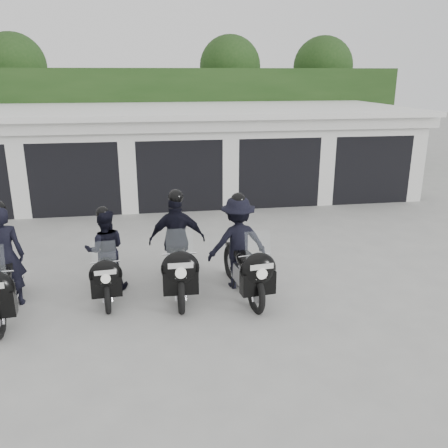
{
  "coord_description": "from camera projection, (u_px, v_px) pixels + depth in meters",
  "views": [
    {
      "loc": [
        -0.93,
        -8.7,
        4.09
      ],
      "look_at": [
        0.58,
        0.72,
        1.05
      ],
      "focal_mm": 38.0,
      "sensor_mm": 36.0,
      "label": 1
    }
  ],
  "objects": [
    {
      "name": "police_bike_c",
      "position": [
        178.0,
        248.0,
        9.2
      ],
      "size": [
        1.12,
        2.34,
        2.04
      ],
      "rotation": [
        0.0,
        0.0,
        -0.02
      ],
      "color": "black",
      "rests_on": "ground"
    },
    {
      "name": "ground",
      "position": [
        201.0,
        286.0,
        9.57
      ],
      "size": [
        80.0,
        80.0,
        0.0
      ],
      "primitive_type": "plane",
      "color": "#A2A29C",
      "rests_on": "ground"
    },
    {
      "name": "background_vegetation",
      "position": [
        175.0,
        105.0,
        20.94
      ],
      "size": [
        20.0,
        3.9,
        5.8
      ],
      "color": "#1C3914",
      "rests_on": "ground"
    },
    {
      "name": "police_bike_d",
      "position": [
        241.0,
        249.0,
        9.16
      ],
      "size": [
        1.26,
        2.28,
        1.99
      ],
      "rotation": [
        0.0,
        0.0,
        0.13
      ],
      "color": "black",
      "rests_on": "ground"
    },
    {
      "name": "garage_block",
      "position": [
        175.0,
        152.0,
        16.72
      ],
      "size": [
        16.4,
        6.8,
        2.96
      ],
      "color": "silver",
      "rests_on": "ground"
    },
    {
      "name": "police_bike_b",
      "position": [
        106.0,
        257.0,
        9.08
      ],
      "size": [
        0.83,
        2.01,
        1.75
      ],
      "rotation": [
        0.0,
        0.0,
        0.07
      ],
      "color": "black",
      "rests_on": "ground"
    },
    {
      "name": "police_bike_a",
      "position": [
        2.0,
        270.0,
        8.26
      ],
      "size": [
        0.85,
        2.35,
        2.05
      ],
      "rotation": [
        0.0,
        0.0,
        0.1
      ],
      "color": "black",
      "rests_on": "ground"
    }
  ]
}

